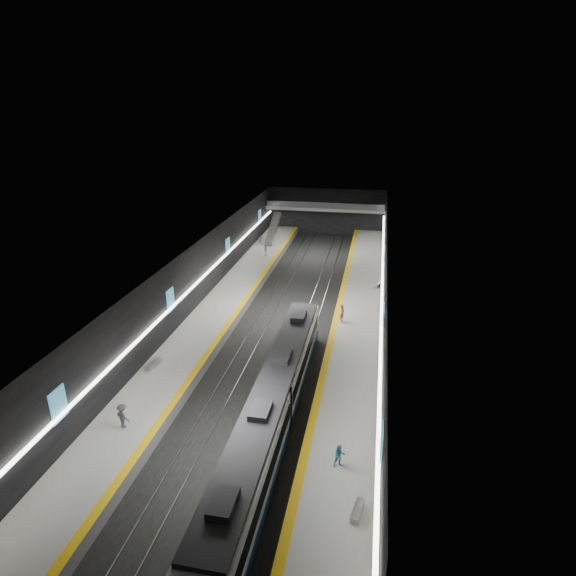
% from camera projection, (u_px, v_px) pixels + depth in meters
% --- Properties ---
extents(ground, '(70.00, 70.00, 0.00)m').
position_uv_depth(ground, '(289.00, 316.00, 52.73)').
color(ground, black).
rests_on(ground, ground).
extents(ceiling, '(20.00, 70.00, 0.04)m').
position_uv_depth(ceiling, '(289.00, 246.00, 49.79)').
color(ceiling, beige).
rests_on(ceiling, wall_left).
extents(wall_left, '(0.04, 70.00, 8.00)m').
position_uv_depth(wall_left, '(200.00, 276.00, 53.01)').
color(wall_left, black).
rests_on(wall_left, ground).
extents(wall_right, '(0.04, 70.00, 8.00)m').
position_uv_depth(wall_right, '(384.00, 289.00, 49.51)').
color(wall_right, black).
rests_on(wall_right, ground).
extents(wall_back, '(20.00, 0.04, 8.00)m').
position_uv_depth(wall_back, '(327.00, 212.00, 83.23)').
color(wall_back, black).
rests_on(wall_back, ground).
extents(platform_left, '(5.00, 70.00, 1.00)m').
position_uv_depth(platform_left, '(223.00, 307.00, 53.86)').
color(platform_left, slate).
rests_on(platform_left, ground).
extents(tile_surface_left, '(5.00, 70.00, 0.02)m').
position_uv_depth(tile_surface_left, '(223.00, 303.00, 53.67)').
color(tile_surface_left, '#A9A9A4').
rests_on(tile_surface_left, platform_left).
extents(tactile_strip_left, '(0.60, 70.00, 0.02)m').
position_uv_depth(tactile_strip_left, '(242.00, 304.00, 53.28)').
color(tactile_strip_left, yellow).
rests_on(tactile_strip_left, platform_left).
extents(platform_right, '(5.00, 70.00, 1.00)m').
position_uv_depth(platform_right, '(358.00, 318.00, 51.24)').
color(platform_right, slate).
rests_on(platform_right, ground).
extents(tile_surface_right, '(5.00, 70.00, 0.02)m').
position_uv_depth(tile_surface_right, '(358.00, 313.00, 51.05)').
color(tile_surface_right, '#A9A9A4').
rests_on(tile_surface_right, platform_right).
extents(tactile_strip_right, '(0.60, 70.00, 0.02)m').
position_uv_depth(tactile_strip_right, '(338.00, 312.00, 51.43)').
color(tactile_strip_right, yellow).
rests_on(tactile_strip_right, platform_right).
extents(rails, '(6.52, 70.00, 0.12)m').
position_uv_depth(rails, '(289.00, 316.00, 52.71)').
color(rails, gray).
rests_on(rails, ground).
extents(train, '(2.69, 29.31, 3.60)m').
position_uv_depth(train, '(273.00, 405.00, 33.79)').
color(train, '#0E1C36').
rests_on(train, ground).
extents(ad_posters, '(19.94, 53.50, 2.20)m').
position_uv_depth(ad_posters, '(291.00, 275.00, 51.99)').
color(ad_posters, '#439DCA').
rests_on(ad_posters, wall_left).
extents(cove_light_left, '(0.25, 68.60, 0.12)m').
position_uv_depth(cove_light_left, '(202.00, 278.00, 53.05)').
color(cove_light_left, white).
rests_on(cove_light_left, wall_left).
extents(cove_light_right, '(0.25, 68.60, 0.12)m').
position_uv_depth(cove_light_right, '(382.00, 291.00, 49.62)').
color(cove_light_right, white).
rests_on(cove_light_right, wall_right).
extents(mezzanine_bridge, '(20.00, 3.00, 1.50)m').
position_uv_depth(mezzanine_bridge, '(325.00, 208.00, 80.95)').
color(mezzanine_bridge, gray).
rests_on(mezzanine_bridge, wall_left).
extents(escalator, '(1.20, 7.50, 3.92)m').
position_uv_depth(escalator, '(273.00, 229.00, 76.72)').
color(escalator, '#99999E').
rests_on(escalator, platform_left).
extents(bench_left_near, '(0.81, 1.83, 0.43)m').
position_uv_depth(bench_left_near, '(153.00, 364.00, 40.88)').
color(bench_left_near, '#99999E').
rests_on(bench_left_near, platform_left).
extents(bench_left_far, '(0.91, 1.88, 0.44)m').
position_uv_depth(bench_left_far, '(260.00, 239.00, 77.05)').
color(bench_left_far, '#99999E').
rests_on(bench_left_far, platform_left).
extents(bench_right_near, '(0.72, 1.67, 0.40)m').
position_uv_depth(bench_right_near, '(358.00, 511.00, 26.38)').
color(bench_right_near, '#99999E').
rests_on(bench_right_near, platform_right).
extents(bench_right_far, '(1.31, 2.00, 0.48)m').
position_uv_depth(bench_right_far, '(379.00, 284.00, 58.39)').
color(bench_right_far, '#99999E').
rests_on(bench_right_far, platform_right).
extents(passenger_right_a, '(0.55, 0.75, 1.89)m').
position_uv_depth(passenger_right_a, '(342.00, 313.00, 48.83)').
color(passenger_right_a, '#B05741').
rests_on(passenger_right_a, platform_right).
extents(passenger_right_b, '(0.93, 0.85, 1.55)m').
position_uv_depth(passenger_right_b, '(340.00, 456.00, 29.59)').
color(passenger_right_b, teal).
rests_on(passenger_right_b, platform_right).
extents(passenger_left_a, '(0.75, 1.16, 1.84)m').
position_uv_depth(passenger_left_a, '(266.00, 250.00, 69.45)').
color(passenger_left_a, beige).
rests_on(passenger_left_a, platform_left).
extents(passenger_left_b, '(1.35, 1.08, 1.82)m').
position_uv_depth(passenger_left_b, '(123.00, 416.00, 33.10)').
color(passenger_left_b, '#46484F').
rests_on(passenger_left_b, platform_left).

